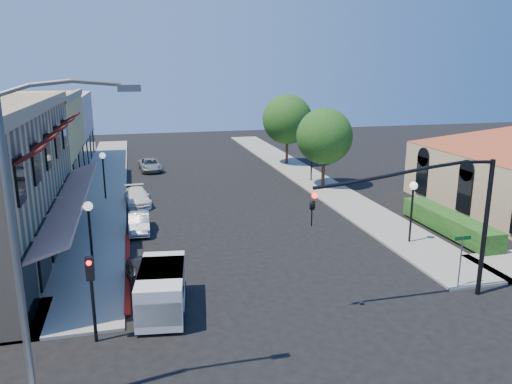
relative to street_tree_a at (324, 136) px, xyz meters
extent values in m
plane|color=black|center=(-8.80, -22.00, -4.19)|extent=(120.00, 120.00, 0.00)
cube|color=gray|center=(-17.55, 5.00, -4.13)|extent=(3.50, 50.00, 0.12)
cube|color=gray|center=(-0.05, 5.00, -4.13)|extent=(3.50, 50.00, 0.12)
cube|color=maroon|center=(-15.70, -14.00, -4.19)|extent=(0.25, 10.00, 0.06)
cube|color=tan|center=(-19.45, -11.00, 3.61)|extent=(0.50, 18.20, 0.60)
cube|color=#561416|center=(-18.40, -11.00, -1.14)|extent=(1.75, 17.00, 0.67)
cube|color=#48100E|center=(-18.75, -18.00, 2.36)|extent=(1.02, 1.50, 0.60)
cube|color=#48100E|center=(-18.75, -14.60, 2.36)|extent=(1.02, 1.50, 0.60)
cube|color=#48100E|center=(-18.75, -11.20, 2.36)|extent=(1.02, 1.50, 0.60)
cube|color=#48100E|center=(-18.75, -7.80, 2.36)|extent=(1.02, 1.50, 0.60)
cube|color=#48100E|center=(-18.75, -4.40, 2.36)|extent=(1.02, 1.50, 0.60)
cube|color=black|center=(-19.25, -18.50, -2.59)|extent=(0.12, 2.60, 2.60)
cube|color=black|center=(-19.25, -15.10, -2.59)|extent=(0.12, 2.60, 2.60)
cube|color=black|center=(-19.25, -11.70, -2.59)|extent=(0.12, 2.60, 2.60)
cube|color=black|center=(-19.25, -8.30, -2.59)|extent=(0.12, 2.60, 2.60)
cube|color=black|center=(-19.25, -4.90, -2.59)|extent=(0.12, 2.60, 2.60)
cube|color=tan|center=(-24.30, 4.00, -0.39)|extent=(10.00, 12.00, 7.60)
cube|color=beige|center=(-24.30, 16.00, -0.69)|extent=(10.00, 12.00, 7.00)
cube|color=black|center=(5.65, -10.50, -2.39)|extent=(0.12, 1.40, 2.80)
cube|color=black|center=(5.65, -5.50, -2.39)|extent=(0.12, 1.40, 2.80)
cube|color=#154413|center=(2.90, -13.00, -4.19)|extent=(1.40, 8.00, 1.10)
cylinder|color=#321D14|center=(0.00, 0.00, -3.14)|extent=(0.28, 0.28, 2.10)
sphere|color=#154413|center=(0.00, 0.00, 0.01)|extent=(4.56, 4.56, 4.56)
cylinder|color=#321D14|center=(0.00, 10.00, -3.06)|extent=(0.28, 0.28, 2.27)
sphere|color=#154413|center=(0.00, 10.00, 0.36)|extent=(4.94, 4.94, 4.94)
cylinder|color=black|center=(-0.80, -20.50, -1.19)|extent=(0.20, 0.20, 6.00)
cylinder|color=black|center=(-4.70, -20.50, 1.41)|extent=(7.80, 0.14, 0.14)
imported|color=black|center=(-8.60, -20.50, 0.51)|extent=(0.20, 0.16, 1.00)
sphere|color=#FF0C0C|center=(-8.60, -20.68, 0.81)|extent=(0.22, 0.22, 0.22)
cylinder|color=black|center=(-16.80, -20.50, -2.69)|extent=(0.12, 0.12, 3.00)
cube|color=black|center=(-16.80, -20.65, -1.29)|extent=(0.28, 0.22, 0.85)
sphere|color=#FF0C0C|center=(-16.80, -20.77, -1.04)|extent=(0.18, 0.18, 0.18)
cylinder|color=#595B5E|center=(-18.30, -24.00, 0.31)|extent=(0.20, 0.20, 9.00)
cylinder|color=#595B5E|center=(-16.80, -24.00, 5.06)|extent=(3.00, 0.12, 0.12)
cube|color=#595B5E|center=(-15.10, -24.00, 4.96)|extent=(0.60, 0.25, 0.18)
cylinder|color=#595B5E|center=(-1.30, -19.80, -2.94)|extent=(0.06, 0.06, 2.50)
cube|color=#0C591E|center=(-1.30, -19.80, -1.79)|extent=(0.80, 0.04, 0.18)
cylinder|color=black|center=(-17.30, -14.00, -2.59)|extent=(0.12, 0.12, 3.20)
sphere|color=white|center=(-17.30, -14.00, -0.84)|extent=(0.44, 0.44, 0.44)
cylinder|color=black|center=(-17.30, 0.00, -2.59)|extent=(0.12, 0.12, 3.20)
sphere|color=white|center=(-17.30, 0.00, -0.84)|extent=(0.44, 0.44, 0.44)
cylinder|color=black|center=(-0.30, -14.00, -2.59)|extent=(0.12, 0.12, 3.20)
sphere|color=white|center=(-0.30, -14.00, -0.84)|extent=(0.44, 0.44, 0.44)
cylinder|color=black|center=(-0.30, 2.00, -2.59)|extent=(0.12, 0.12, 3.20)
sphere|color=white|center=(-0.30, 2.00, -0.84)|extent=(0.44, 0.44, 0.44)
cube|color=silver|center=(-14.30, -18.74, -3.22)|extent=(2.29, 4.29, 1.67)
cube|color=silver|center=(-14.53, -20.49, -3.31)|extent=(1.78, 0.78, 0.93)
cube|color=black|center=(-14.49, -20.17, -2.85)|extent=(1.58, 0.30, 0.84)
cube|color=black|center=(-14.26, -18.46, -2.80)|extent=(2.09, 2.63, 0.84)
cylinder|color=black|center=(-15.27, -20.02, -3.89)|extent=(0.31, 0.64, 0.61)
cylinder|color=black|center=(-14.90, -17.26, -3.89)|extent=(0.31, 0.64, 0.61)
cylinder|color=black|center=(-13.70, -20.23, -3.89)|extent=(0.31, 0.64, 0.61)
cylinder|color=black|center=(-13.33, -17.46, -3.89)|extent=(0.31, 0.64, 0.61)
imported|color=black|center=(-15.00, -16.00, -3.63)|extent=(1.74, 3.48, 1.14)
imported|color=#BBBDC0|center=(-15.00, -8.24, -3.63)|extent=(1.24, 3.45, 1.13)
imported|color=white|center=(-15.00, -2.00, -3.61)|extent=(2.01, 4.15, 1.17)
imported|color=#929697|center=(-13.60, 10.00, -3.61)|extent=(2.23, 4.31, 1.16)
camera|label=1|loc=(-15.09, -37.65, 5.51)|focal=35.00mm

